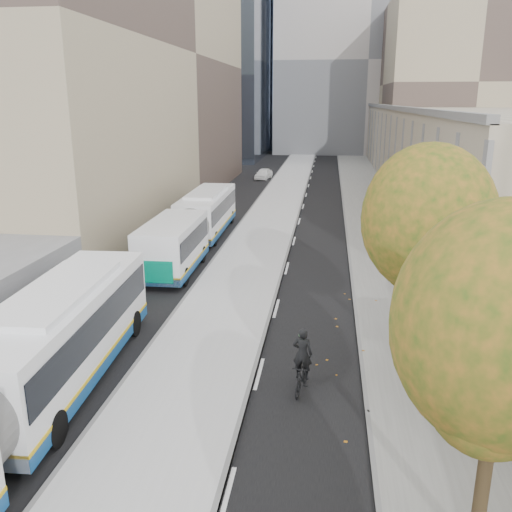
% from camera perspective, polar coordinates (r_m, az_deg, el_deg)
% --- Properties ---
extents(bus_platform, '(4.25, 150.00, 0.15)m').
position_cam_1_polar(bus_platform, '(40.52, 1.33, 3.55)').
color(bus_platform, silver).
rests_on(bus_platform, ground).
extents(sidewalk, '(4.75, 150.00, 0.08)m').
position_cam_1_polar(sidewalk, '(40.47, 12.68, 3.09)').
color(sidewalk, gray).
rests_on(sidewalk, ground).
extents(building_tan, '(18.00, 92.00, 8.00)m').
position_cam_1_polar(building_tan, '(70.13, 20.40, 11.14)').
color(building_tan, gray).
rests_on(building_tan, ground).
extents(building_midrise, '(24.00, 46.00, 25.00)m').
position_cam_1_polar(building_midrise, '(50.91, -20.36, 19.25)').
color(building_midrise, tan).
rests_on(building_midrise, ground).
extents(building_far_block, '(30.00, 18.00, 30.00)m').
position_cam_1_polar(building_far_block, '(100.65, 11.41, 19.31)').
color(building_far_block, '#A69E98').
rests_on(building_far_block, ground).
extents(bus_shelter, '(1.90, 4.40, 2.53)m').
position_cam_1_polar(bus_shelter, '(17.49, 24.71, -7.99)').
color(bus_shelter, '#383A3F').
rests_on(bus_shelter, sidewalk).
extents(tree_b, '(4.00, 4.00, 6.97)m').
position_cam_1_polar(tree_b, '(10.57, 24.69, -6.85)').
color(tree_b, black).
rests_on(tree_b, sidewalk).
extents(tree_c, '(4.20, 4.20, 7.28)m').
position_cam_1_polar(tree_c, '(17.97, 17.66, 3.67)').
color(tree_c, black).
rests_on(tree_c, sidewalk).
extents(bus_far, '(2.71, 16.82, 2.80)m').
position_cam_1_polar(bus_far, '(33.71, -6.47, 3.40)').
color(bus_far, white).
rests_on(bus_far, ground).
extents(cyclist, '(0.77, 1.74, 2.15)m').
position_cam_1_polar(cyclist, '(17.39, 4.87, -11.68)').
color(cyclist, black).
rests_on(cyclist, ground).
extents(distant_car, '(2.01, 3.85, 1.25)m').
position_cam_1_polar(distant_car, '(63.60, 0.80, 8.65)').
color(distant_car, white).
rests_on(distant_car, ground).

